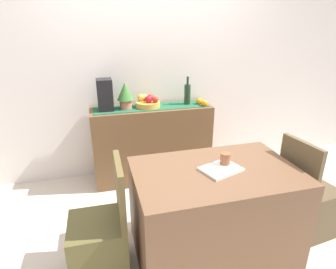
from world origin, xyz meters
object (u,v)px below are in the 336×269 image
fruit_bowl (148,104)px  chair_by_corner (305,205)px  open_book (221,169)px  dining_table (213,211)px  wine_bottle (187,94)px  potted_plant (125,94)px  chair_near_window (101,242)px  sideboard_console (152,143)px  coffee_cup (225,160)px  coffee_maker (105,95)px

fruit_bowl → chair_by_corner: bearing=-49.1°
fruit_bowl → open_book: 1.35m
chair_by_corner → dining_table: bearing=179.9°
wine_bottle → potted_plant: bearing=-180.0°
wine_bottle → chair_near_window: 1.85m
sideboard_console → coffee_cup: sideboard_console is taller
wine_bottle → chair_near_window: (-1.08, -1.30, -0.74)m
wine_bottle → chair_by_corner: size_ratio=0.36×
sideboard_console → dining_table: 1.32m
sideboard_console → wine_bottle: bearing=0.0°
wine_bottle → fruit_bowl: bearing=180.0°
dining_table → chair_by_corner: (0.88, -0.00, -0.10)m
coffee_maker → dining_table: bearing=-61.3°
sideboard_console → chair_by_corner: bearing=-50.0°
fruit_bowl → potted_plant: bearing=-180.0°
wine_bottle → chair_near_window: wine_bottle is taller
fruit_bowl → dining_table: bearing=-79.0°
open_book → chair_near_window: (-0.91, 0.01, -0.48)m
fruit_bowl → potted_plant: 0.28m
fruit_bowl → dining_table: (0.25, -1.30, -0.54)m
sideboard_console → open_book: 1.37m
open_book → chair_by_corner: bearing=-17.8°
wine_bottle → coffee_maker: coffee_maker is taller
chair_near_window → chair_by_corner: same height
potted_plant → open_book: potted_plant is taller
sideboard_console → chair_near_window: 1.47m
coffee_maker → open_book: 1.54m
dining_table → chair_near_window: 0.88m
wine_bottle → coffee_cup: bearing=-95.2°
dining_table → fruit_bowl: bearing=101.0°
sideboard_console → potted_plant: (-0.28, -0.00, 0.60)m
fruit_bowl → dining_table: fruit_bowl is taller
potted_plant → open_book: bearing=-68.0°
sideboard_console → fruit_bowl: 0.48m
coffee_maker → coffee_cup: size_ratio=3.17×
coffee_maker → chair_by_corner: bearing=-39.4°
potted_plant → open_book: (0.53, -1.31, -0.29)m
sideboard_console → chair_by_corner: (1.09, -1.30, -0.17)m
potted_plant → dining_table: 1.55m
potted_plant → chair_near_window: potted_plant is taller
dining_table → chair_by_corner: chair_by_corner is taller
dining_table → potted_plant: bearing=111.0°
wine_bottle → coffee_cup: size_ratio=3.01×
chair_by_corner → coffee_cup: bearing=176.7°
potted_plant → dining_table: size_ratio=0.24×
dining_table → coffee_cup: (0.09, 0.04, 0.42)m
potted_plant → open_book: size_ratio=1.03×
wine_bottle → coffee_maker: bearing=180.0°
dining_table → chair_near_window: bearing=-180.0°
sideboard_console → potted_plant: bearing=-180.0°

